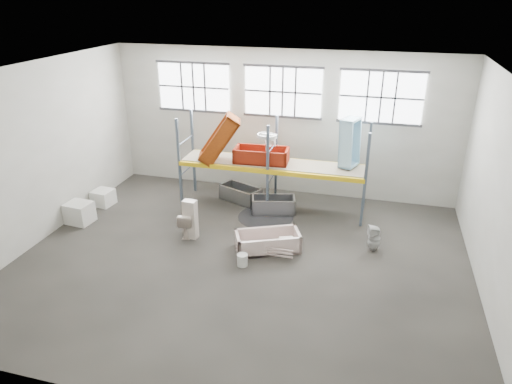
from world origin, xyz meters
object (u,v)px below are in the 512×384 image
(steel_tub_right, at_px, (273,205))
(rust_tub_flat, at_px, (261,155))
(bathtub_beige, at_px, (268,241))
(steel_tub_left, at_px, (241,194))
(carton_near, at_px, (79,213))
(blue_tub_upright, at_px, (350,143))
(toilet_white, at_px, (374,238))
(cistern_tall, at_px, (191,219))
(bucket, at_px, (242,260))
(toilet_beige, at_px, (187,223))

(steel_tub_right, xyz_separation_m, rust_tub_flat, (-0.50, 0.32, 1.56))
(bathtub_beige, bearing_deg, steel_tub_left, 95.38)
(steel_tub_right, bearing_deg, steel_tub_left, 156.20)
(steel_tub_left, distance_m, carton_near, 5.27)
(blue_tub_upright, distance_m, carton_near, 8.74)
(toilet_white, distance_m, steel_tub_left, 5.08)
(cistern_tall, xyz_separation_m, rust_tub_flat, (1.46, 2.62, 1.22))
(steel_tub_left, xyz_separation_m, carton_near, (-4.42, -2.87, 0.07))
(bathtub_beige, bearing_deg, carton_near, 154.75)
(toilet_white, relative_size, rust_tub_flat, 0.43)
(cistern_tall, xyz_separation_m, carton_near, (-3.76, -0.00, -0.27))
(bathtub_beige, height_order, carton_near, carton_near)
(rust_tub_flat, height_order, bucket, rust_tub_flat)
(bucket, bearing_deg, carton_near, 169.43)
(rust_tub_flat, xyz_separation_m, bucket, (0.44, -3.68, -1.65))
(rust_tub_flat, bearing_deg, cistern_tall, -119.09)
(bathtub_beige, relative_size, bucket, 5.34)
(bathtub_beige, bearing_deg, bucket, -139.70)
(bathtub_beige, xyz_separation_m, blue_tub_upright, (1.86, 2.99, 2.13))
(bathtub_beige, relative_size, cistern_tall, 1.49)
(bathtub_beige, bearing_deg, toilet_beige, 150.96)
(steel_tub_right, height_order, blue_tub_upright, blue_tub_upright)
(toilet_beige, height_order, blue_tub_upright, blue_tub_upright)
(steel_tub_right, bearing_deg, blue_tub_upright, 15.09)
(toilet_beige, relative_size, cistern_tall, 0.64)
(cistern_tall, height_order, toilet_white, cistern_tall)
(cistern_tall, bearing_deg, rust_tub_flat, 64.88)
(bathtub_beige, xyz_separation_m, steel_tub_left, (-1.69, 2.96, -0.00))
(toilet_beige, height_order, rust_tub_flat, rust_tub_flat)
(bucket, bearing_deg, bathtub_beige, 64.71)
(cistern_tall, relative_size, bucket, 3.59)
(toilet_white, xyz_separation_m, steel_tub_right, (-3.28, 1.63, -0.12))
(toilet_white, relative_size, carton_near, 0.99)
(toilet_beige, distance_m, rust_tub_flat, 3.31)
(steel_tub_left, bearing_deg, steel_tub_right, -23.80)
(steel_tub_right, bearing_deg, rust_tub_flat, 146.98)
(steel_tub_right, distance_m, blue_tub_upright, 3.17)
(bathtub_beige, xyz_separation_m, rust_tub_flat, (-0.89, 2.71, 1.56))
(steel_tub_left, xyz_separation_m, bucket, (1.24, -3.92, -0.09))
(toilet_beige, xyz_separation_m, blue_tub_upright, (4.38, 2.79, 2.01))
(carton_near, bearing_deg, steel_tub_left, 32.95)
(bucket, bearing_deg, cistern_tall, 150.84)
(cistern_tall, relative_size, toilet_white, 1.58)
(toilet_white, relative_size, bucket, 2.27)
(steel_tub_right, xyz_separation_m, bucket, (-0.06, -3.35, -0.09))
(bathtub_beige, relative_size, blue_tub_upright, 1.17)
(carton_near, bearing_deg, bathtub_beige, -0.83)
(toilet_beige, bearing_deg, bucket, 141.31)
(cistern_tall, distance_m, steel_tub_right, 3.03)
(steel_tub_left, relative_size, bucket, 4.25)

